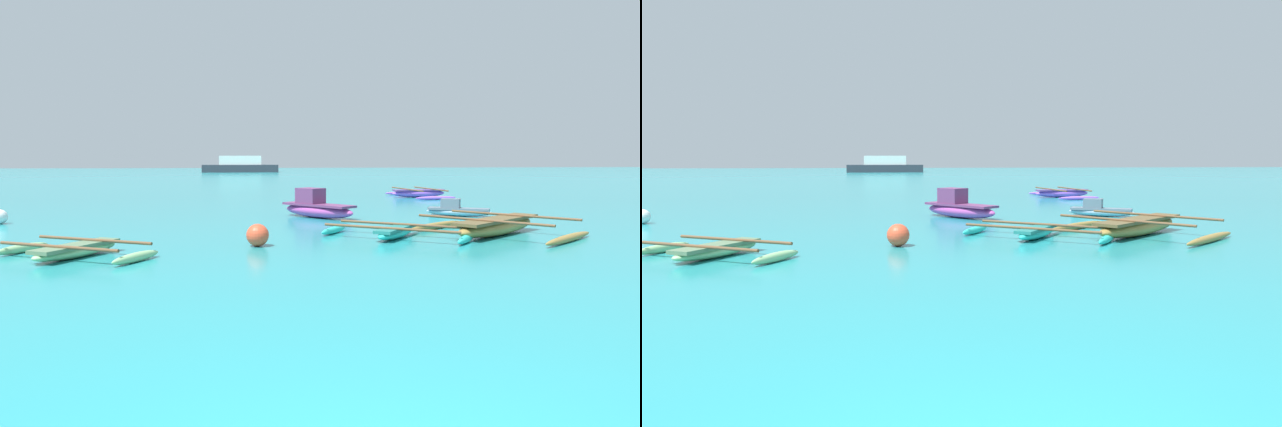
{
  "view_description": "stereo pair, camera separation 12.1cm",
  "coord_description": "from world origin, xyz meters",
  "views": [
    {
      "loc": [
        -0.87,
        -2.59,
        2.14
      ],
      "look_at": [
        1.57,
        16.53,
        0.25
      ],
      "focal_mm": 32.0,
      "sensor_mm": 36.0,
      "label": 1
    },
    {
      "loc": [
        -0.75,
        -2.61,
        2.14
      ],
      "look_at": [
        1.57,
        16.53,
        0.25
      ],
      "focal_mm": 32.0,
      "sensor_mm": 36.0,
      "label": 2
    }
  ],
  "objects": [
    {
      "name": "moored_boat_1",
      "position": [
        6.78,
        17.46,
        0.23
      ],
      "size": [
        2.35,
        1.63,
        0.64
      ],
      "rotation": [
        0.0,
        0.0,
        -0.5
      ],
      "color": "#8DABC7",
      "rests_on": "ground_plane"
    },
    {
      "name": "mooring_buoy_0",
      "position": [
        -8.83,
        16.89,
        0.24
      ],
      "size": [
        0.48,
        0.48,
        0.48
      ],
      "color": "white",
      "rests_on": "ground_plane"
    },
    {
      "name": "moored_boat_4",
      "position": [
        3.05,
        12.12,
        0.17
      ],
      "size": [
        4.01,
        3.41,
        0.35
      ],
      "rotation": [
        0.0,
        0.0,
        0.95
      ],
      "color": "#27BBB2",
      "rests_on": "ground_plane"
    },
    {
      "name": "distant_ferry",
      "position": [
        -1.84,
        82.86,
        1.0
      ],
      "size": [
        11.13,
        2.45,
        2.45
      ],
      "color": "#2D333D",
      "rests_on": "ground_plane"
    },
    {
      "name": "moored_boat_3",
      "position": [
        1.6,
        17.6,
        0.37
      ],
      "size": [
        2.66,
        3.0,
        1.05
      ],
      "rotation": [
        0.0,
        0.0,
        -0.89
      ],
      "color": "#AB479D",
      "rests_on": "ground_plane"
    },
    {
      "name": "moored_boat_0",
      "position": [
        5.99,
        12.35,
        0.25
      ],
      "size": [
        4.88,
        5.03,
        0.52
      ],
      "rotation": [
        0.0,
        0.0,
        0.69
      ],
      "color": "olive",
      "rests_on": "ground_plane"
    },
    {
      "name": "mooring_buoy_1",
      "position": [
        -0.64,
        11.14,
        0.27
      ],
      "size": [
        0.55,
        0.55,
        0.55
      ],
      "color": "#E54C2D",
      "rests_on": "ground_plane"
    },
    {
      "name": "moored_boat_5",
      "position": [
        8.38,
        27.46,
        0.22
      ],
      "size": [
        3.12,
        4.65,
        0.48
      ],
      "rotation": [
        0.0,
        0.0,
        0.13
      ],
      "color": "#9A59DF",
      "rests_on": "ground_plane"
    },
    {
      "name": "moored_boat_2",
      "position": [
        -4.55,
        10.12,
        0.16
      ],
      "size": [
        3.62,
        2.85,
        0.34
      ],
      "rotation": [
        0.0,
        0.0,
        1.08
      ],
      "color": "#8CC284",
      "rests_on": "ground_plane"
    }
  ]
}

